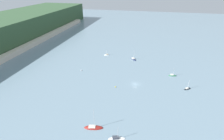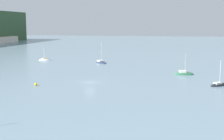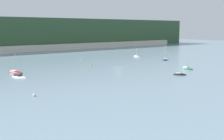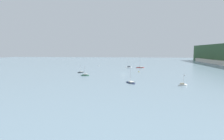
{
  "view_description": "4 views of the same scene",
  "coord_description": "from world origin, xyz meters",
  "px_view_note": "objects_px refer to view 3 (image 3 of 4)",
  "views": [
    {
      "loc": [
        -93.37,
        -7.08,
        56.95
      ],
      "look_at": [
        11.57,
        17.59,
        2.06
      ],
      "focal_mm": 28.0,
      "sensor_mm": 36.0,
      "label": 1
    },
    {
      "loc": [
        -72.91,
        -19.61,
        14.21
      ],
      "look_at": [
        8.87,
        -3.94,
        1.9
      ],
      "focal_mm": 50.0,
      "sensor_mm": 36.0,
      "label": 2
    },
    {
      "loc": [
        -89.92,
        -97.52,
        16.86
      ],
      "look_at": [
        -17.27,
        -15.28,
        1.98
      ],
      "focal_mm": 50.0,
      "sensor_mm": 36.0,
      "label": 3
    },
    {
      "loc": [
        123.14,
        6.69,
        15.65
      ],
      "look_at": [
        9.13,
        -6.94,
        3.05
      ],
      "focal_mm": 28.0,
      "sensor_mm": 36.0,
      "label": 4
    }
  ],
  "objects_px": {
    "sailboat_3": "(137,57)",
    "sailboat_5": "(179,75)",
    "sailboat_1": "(15,73)",
    "sailboat_0": "(19,77)",
    "sailboat_4": "(187,69)",
    "sailboat_2": "(165,60)",
    "mooring_buoy_0": "(34,95)",
    "mooring_buoy_1": "(91,65)",
    "mooring_buoy_2": "(82,58)"
  },
  "relations": [
    {
      "from": "sailboat_0",
      "to": "mooring_buoy_2",
      "type": "distance_m",
      "value": 64.76
    },
    {
      "from": "sailboat_3",
      "to": "sailboat_4",
      "type": "distance_m",
      "value": 58.48
    },
    {
      "from": "sailboat_2",
      "to": "sailboat_3",
      "type": "height_order",
      "value": "sailboat_2"
    },
    {
      "from": "sailboat_5",
      "to": "sailboat_2",
      "type": "bearing_deg",
      "value": 97.35
    },
    {
      "from": "sailboat_4",
      "to": "mooring_buoy_1",
      "type": "distance_m",
      "value": 41.27
    },
    {
      "from": "sailboat_3",
      "to": "sailboat_5",
      "type": "distance_m",
      "value": 72.36
    },
    {
      "from": "sailboat_0",
      "to": "mooring_buoy_1",
      "type": "distance_m",
      "value": 38.64
    },
    {
      "from": "sailboat_2",
      "to": "mooring_buoy_2",
      "type": "distance_m",
      "value": 44.5
    },
    {
      "from": "sailboat_1",
      "to": "sailboat_2",
      "type": "distance_m",
      "value": 79.21
    },
    {
      "from": "sailboat_0",
      "to": "mooring_buoy_0",
      "type": "relative_size",
      "value": 10.16
    },
    {
      "from": "sailboat_4",
      "to": "sailboat_5",
      "type": "height_order",
      "value": "sailboat_4"
    },
    {
      "from": "sailboat_0",
      "to": "sailboat_5",
      "type": "relative_size",
      "value": 1.09
    },
    {
      "from": "mooring_buoy_0",
      "to": "sailboat_3",
      "type": "bearing_deg",
      "value": 30.79
    },
    {
      "from": "mooring_buoy_1",
      "to": "sailboat_2",
      "type": "bearing_deg",
      "value": -6.9
    },
    {
      "from": "sailboat_4",
      "to": "mooring_buoy_0",
      "type": "xyz_separation_m",
      "value": [
        -70.63,
        -4.78,
        0.26
      ]
    },
    {
      "from": "sailboat_1",
      "to": "sailboat_5",
      "type": "height_order",
      "value": "sailboat_1"
    },
    {
      "from": "sailboat_0",
      "to": "mooring_buoy_1",
      "type": "relative_size",
      "value": 10.86
    },
    {
      "from": "sailboat_4",
      "to": "mooring_buoy_0",
      "type": "relative_size",
      "value": 9.65
    },
    {
      "from": "sailboat_3",
      "to": "mooring_buoy_2",
      "type": "xyz_separation_m",
      "value": [
        -32.74,
        10.1,
        0.27
      ]
    },
    {
      "from": "sailboat_5",
      "to": "sailboat_3",
      "type": "bearing_deg",
      "value": 108.68
    },
    {
      "from": "sailboat_3",
      "to": "sailboat_4",
      "type": "height_order",
      "value": "sailboat_4"
    },
    {
      "from": "sailboat_2",
      "to": "sailboat_3",
      "type": "relative_size",
      "value": 1.41
    },
    {
      "from": "sailboat_3",
      "to": "sailboat_4",
      "type": "bearing_deg",
      "value": 136.11
    },
    {
      "from": "sailboat_0",
      "to": "sailboat_1",
      "type": "bearing_deg",
      "value": 145.96
    },
    {
      "from": "sailboat_5",
      "to": "mooring_buoy_0",
      "type": "distance_m",
      "value": 55.81
    },
    {
      "from": "sailboat_3",
      "to": "mooring_buoy_0",
      "type": "relative_size",
      "value": 8.28
    },
    {
      "from": "sailboat_4",
      "to": "mooring_buoy_1",
      "type": "bearing_deg",
      "value": -154.52
    },
    {
      "from": "mooring_buoy_2",
      "to": "mooring_buoy_0",
      "type": "bearing_deg",
      "value": -133.27
    },
    {
      "from": "sailboat_2",
      "to": "mooring_buoy_2",
      "type": "height_order",
      "value": "sailboat_2"
    },
    {
      "from": "sailboat_3",
      "to": "mooring_buoy_2",
      "type": "bearing_deg",
      "value": 54.94
    },
    {
      "from": "sailboat_3",
      "to": "sailboat_2",
      "type": "bearing_deg",
      "value": 153.42
    },
    {
      "from": "sailboat_4",
      "to": "mooring_buoy_2",
      "type": "xyz_separation_m",
      "value": [
        -7.13,
        62.67,
        0.27
      ]
    },
    {
      "from": "mooring_buoy_1",
      "to": "sailboat_0",
      "type": "bearing_deg",
      "value": -167.08
    },
    {
      "from": "sailboat_0",
      "to": "sailboat_4",
      "type": "distance_m",
      "value": 65.66
    },
    {
      "from": "sailboat_5",
      "to": "mooring_buoy_2",
      "type": "relative_size",
      "value": 9.17
    },
    {
      "from": "sailboat_2",
      "to": "mooring_buoy_1",
      "type": "height_order",
      "value": "sailboat_2"
    },
    {
      "from": "sailboat_0",
      "to": "sailboat_2",
      "type": "bearing_deg",
      "value": 76.1
    },
    {
      "from": "mooring_buoy_1",
      "to": "mooring_buoy_2",
      "type": "bearing_deg",
      "value": 61.09
    },
    {
      "from": "sailboat_1",
      "to": "sailboat_5",
      "type": "distance_m",
      "value": 60.97
    },
    {
      "from": "sailboat_0",
      "to": "sailboat_3",
      "type": "xyz_separation_m",
      "value": [
        85.98,
        26.76,
        -0.04
      ]
    },
    {
      "from": "sailboat_1",
      "to": "mooring_buoy_1",
      "type": "xyz_separation_m",
      "value": [
        34.09,
        -2.42,
        0.27
      ]
    },
    {
      "from": "sailboat_3",
      "to": "mooring_buoy_1",
      "type": "bearing_deg",
      "value": 92.64
    },
    {
      "from": "sailboat_2",
      "to": "sailboat_4",
      "type": "bearing_deg",
      "value": 19.08
    },
    {
      "from": "sailboat_0",
      "to": "sailboat_1",
      "type": "xyz_separation_m",
      "value": [
        3.57,
        11.07,
        -0.06
      ]
    },
    {
      "from": "mooring_buoy_0",
      "to": "mooring_buoy_1",
      "type": "height_order",
      "value": "mooring_buoy_0"
    },
    {
      "from": "sailboat_3",
      "to": "sailboat_5",
      "type": "xyz_separation_m",
      "value": [
        -40.5,
        -59.96,
        -0.02
      ]
    },
    {
      "from": "sailboat_2",
      "to": "sailboat_3",
      "type": "distance_m",
      "value": 23.8
    },
    {
      "from": "sailboat_0",
      "to": "mooring_buoy_0",
      "type": "height_order",
      "value": "sailboat_0"
    },
    {
      "from": "sailboat_4",
      "to": "mooring_buoy_2",
      "type": "distance_m",
      "value": 63.08
    },
    {
      "from": "sailboat_5",
      "to": "mooring_buoy_0",
      "type": "bearing_deg",
      "value": -129.96
    }
  ]
}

